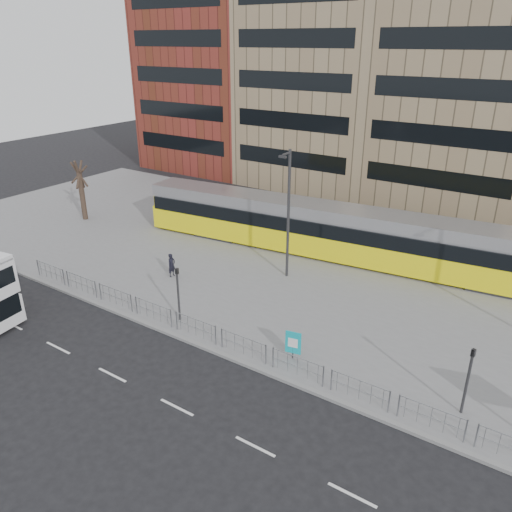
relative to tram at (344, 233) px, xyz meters
The scene contains 13 objects.
ground 14.36m from the tram, 95.28° to the right, with size 120.00×120.00×0.00m, color black.
plaza 3.17m from the tram, 121.14° to the right, with size 64.00×24.00×0.15m, color slate.
kerb 14.30m from the tram, 95.30° to the right, with size 64.00×0.25×0.17m, color gray.
building_row 22.89m from the tram, 89.32° to the left, with size 70.40×18.40×31.20m.
pedestrian_barrier 13.72m from the tram, 87.10° to the right, with size 32.07×0.07×1.10m.
road_markings 18.27m from the tram, 90.97° to the right, with size 62.00×0.12×0.01m, color white.
tram is the anchor object (origin of this frame).
ad_panel 12.94m from the tram, 76.07° to the right, with size 0.78×0.21×1.46m.
pedestrian 12.03m from the tram, 131.63° to the right, with size 0.57×0.38×1.57m, color black.
traffic_light_west 13.39m from the tram, 106.83° to the right, with size 0.17×0.20×3.10m.
traffic_light_east 16.15m from the tram, 47.93° to the right, with size 0.21×0.23×3.10m.
lamp_post_west 5.79m from the tram, 110.41° to the right, with size 0.45×1.04×8.25m.
bare_tree 22.63m from the tram, 167.91° to the right, with size 4.01×4.01×7.10m.
Camera 1 is at (14.12, -16.12, 14.34)m, focal length 35.00 mm.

